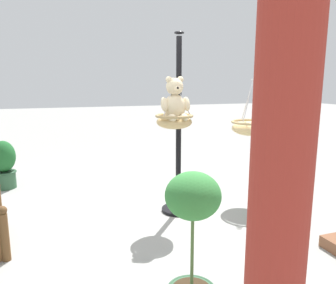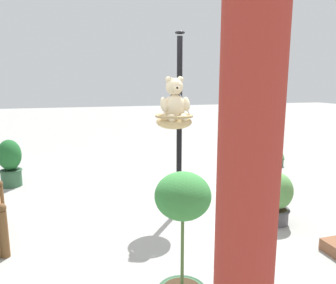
% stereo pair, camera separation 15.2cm
% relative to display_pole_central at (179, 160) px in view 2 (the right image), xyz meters
% --- Properties ---
extents(ground_plane, '(40.00, 40.00, 0.00)m').
position_rel_display_pole_central_xyz_m(ground_plane, '(0.23, 0.11, -0.71)').
color(ground_plane, gray).
extents(display_pole_central, '(0.44, 0.44, 2.32)m').
position_rel_display_pole_central_xyz_m(display_pole_central, '(0.00, 0.00, 0.00)').
color(display_pole_central, black).
rests_on(display_pole_central, ground).
extents(hanging_basket_with_teddy, '(0.45, 0.45, 0.56)m').
position_rel_display_pole_central_xyz_m(hanging_basket_with_teddy, '(0.15, 0.25, 0.55)').
color(hanging_basket_with_teddy, tan).
extents(teddy_bear, '(0.36, 0.31, 0.52)m').
position_rel_display_pole_central_xyz_m(teddy_bear, '(0.15, 0.27, 0.77)').
color(teddy_bear, beige).
extents(hanging_basket_left_high, '(0.56, 0.56, 0.78)m').
position_rel_display_pole_central_xyz_m(hanging_basket_left_high, '(-1.10, -0.03, 0.38)').
color(hanging_basket_left_high, tan).
extents(greenhouse_pillar_left, '(0.39, 0.39, 2.95)m').
position_rel_display_pole_central_xyz_m(greenhouse_pillar_left, '(0.76, 2.97, 0.72)').
color(greenhouse_pillar_left, '#9E2D23').
rests_on(greenhouse_pillar_left, ground).
extents(potted_plant_fern_front, '(0.40, 0.40, 0.64)m').
position_rel_display_pole_central_xyz_m(potted_plant_fern_front, '(-1.02, 0.68, -0.37)').
color(potted_plant_fern_front, '#4C4C51').
rests_on(potted_plant_fern_front, ground).
extents(potted_plant_flowering_red, '(0.37, 0.37, 0.79)m').
position_rel_display_pole_central_xyz_m(potted_plant_flowering_red, '(2.35, -1.80, -0.30)').
color(potted_plant_flowering_red, '#2D5638').
rests_on(potted_plant_flowering_red, ground).
extents(potted_plant_small_succulent, '(0.30, 0.30, 0.56)m').
position_rel_display_pole_central_xyz_m(potted_plant_small_succulent, '(-2.72, -1.69, -0.43)').
color(potted_plant_small_succulent, '#2D5638').
rests_on(potted_plant_small_succulent, ground).
extents(potted_plant_trailing_ivy, '(0.39, 0.39, 1.11)m').
position_rel_display_pole_central_xyz_m(potted_plant_trailing_ivy, '(0.61, 1.90, -0.08)').
color(potted_plant_trailing_ivy, '#2D5638').
rests_on(potted_plant_trailing_ivy, ground).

